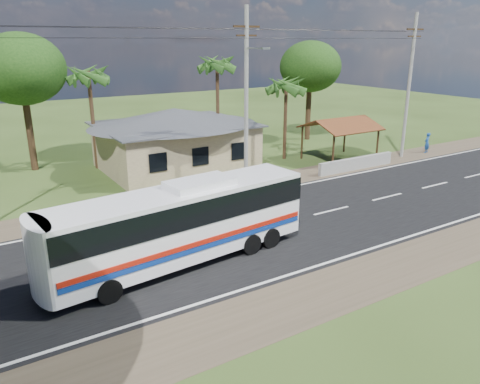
# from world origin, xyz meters

# --- Properties ---
(ground) EXTENTS (120.00, 120.00, 0.00)m
(ground) POSITION_xyz_m (0.00, 0.00, 0.00)
(ground) COLOR #2D4217
(ground) RESTS_ON ground
(road) EXTENTS (120.00, 16.00, 0.03)m
(road) POSITION_xyz_m (0.00, 0.00, 0.01)
(road) COLOR black
(road) RESTS_ON ground
(house) EXTENTS (12.40, 10.00, 5.00)m
(house) POSITION_xyz_m (1.00, 13.00, 2.64)
(house) COLOR tan
(house) RESTS_ON ground
(waiting_shed) EXTENTS (5.20, 4.48, 3.35)m
(waiting_shed) POSITION_xyz_m (13.00, 8.50, 2.73)
(waiting_shed) COLOR #342313
(waiting_shed) RESTS_ON ground
(concrete_barrier) EXTENTS (7.00, 0.30, 0.90)m
(concrete_barrier) POSITION_xyz_m (12.00, 5.60, 0.45)
(concrete_barrier) COLOR #9E9E99
(concrete_barrier) RESTS_ON ground
(utility_poles) EXTENTS (32.80, 2.22, 11.00)m
(utility_poles) POSITION_xyz_m (2.67, 6.49, 5.77)
(utility_poles) COLOR #9E9E99
(utility_poles) RESTS_ON ground
(palm_near) EXTENTS (2.80, 2.80, 6.70)m
(palm_near) POSITION_xyz_m (9.50, 11.00, 5.71)
(palm_near) COLOR #47301E
(palm_near) RESTS_ON ground
(palm_mid) EXTENTS (2.80, 2.80, 8.20)m
(palm_mid) POSITION_xyz_m (6.00, 15.50, 7.16)
(palm_mid) COLOR #47301E
(palm_mid) RESTS_ON ground
(palm_far) EXTENTS (2.80, 2.80, 7.70)m
(palm_far) POSITION_xyz_m (-4.00, 16.00, 6.68)
(palm_far) COLOR #47301E
(palm_far) RESTS_ON ground
(tree_behind_house) EXTENTS (6.00, 6.00, 9.61)m
(tree_behind_house) POSITION_xyz_m (-8.00, 18.00, 7.12)
(tree_behind_house) COLOR #47301E
(tree_behind_house) RESTS_ON ground
(tree_behind_shed) EXTENTS (5.60, 5.60, 9.02)m
(tree_behind_shed) POSITION_xyz_m (16.00, 16.00, 6.68)
(tree_behind_shed) COLOR #47301E
(tree_behind_shed) RESTS_ON ground
(coach_bus) EXTENTS (11.57, 3.60, 3.53)m
(coach_bus) POSITION_xyz_m (-5.21, -1.42, 2.02)
(coach_bus) COLOR white
(coach_bus) RESTS_ON ground
(motorcycle) EXTENTS (1.80, 0.81, 0.91)m
(motorcycle) POSITION_xyz_m (5.01, 7.66, 0.46)
(motorcycle) COLOR black
(motorcycle) RESTS_ON ground
(person) EXTENTS (0.70, 0.56, 1.68)m
(person) POSITION_xyz_m (20.91, 6.37, 0.84)
(person) COLOR #1B4C99
(person) RESTS_ON ground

